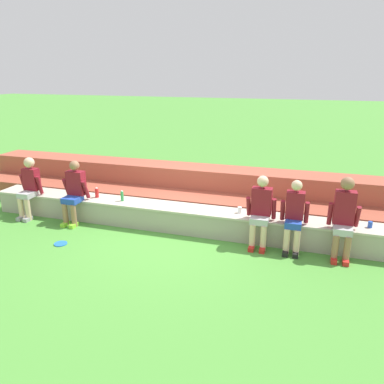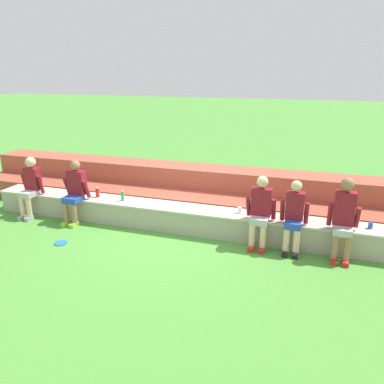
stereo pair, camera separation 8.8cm
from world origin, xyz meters
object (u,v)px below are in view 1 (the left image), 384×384
object	(u,v)px
person_left_of_center	(74,191)
water_bottle_center_gap	(97,193)
person_center	(261,210)
plastic_cup_right_end	(370,225)
plastic_cup_middle	(240,210)
person_right_of_center	(294,215)
person_far_right	(344,216)
water_bottle_mid_right	(122,196)
frisbee	(61,244)
person_far_left	(29,186)

from	to	relation	value
person_left_of_center	water_bottle_center_gap	size ratio (longest dim) A/B	6.14
person_center	plastic_cup_right_end	distance (m)	1.92
person_center	water_bottle_center_gap	distance (m)	3.61
plastic_cup_middle	water_bottle_center_gap	bearing A→B (deg)	-179.97
person_right_of_center	plastic_cup_right_end	bearing A→B (deg)	13.06
person_far_right	plastic_cup_right_end	bearing A→B (deg)	32.15
water_bottle_mid_right	frisbee	size ratio (longest dim) A/B	0.95
person_far_right	frisbee	size ratio (longest dim) A/B	5.92
water_bottle_mid_right	plastic_cup_right_end	distance (m)	4.85
frisbee	person_right_of_center	bearing A→B (deg)	14.29
water_bottle_mid_right	person_center	bearing A→B (deg)	-4.95
frisbee	water_bottle_mid_right	bearing A→B (deg)	64.66
person_right_of_center	plastic_cup_right_end	xyz separation A→B (m)	(1.30, 0.30, -0.14)
person_center	water_bottle_center_gap	world-z (taller)	person_center
person_right_of_center	water_bottle_center_gap	world-z (taller)	person_right_of_center
person_center	frisbee	bearing A→B (deg)	-163.20
person_center	plastic_cup_middle	size ratio (longest dim) A/B	11.20
person_center	person_right_of_center	bearing A→B (deg)	-1.74
person_center	person_far_left	bearing A→B (deg)	-179.67
water_bottle_mid_right	water_bottle_center_gap	xyz separation A→B (m)	(-0.64, 0.05, -0.01)
person_far_left	person_right_of_center	world-z (taller)	person_far_left
person_right_of_center	water_bottle_mid_right	size ratio (longest dim) A/B	5.69
plastic_cup_middle	person_left_of_center	bearing A→B (deg)	-174.61
person_left_of_center	person_center	world-z (taller)	person_left_of_center
person_left_of_center	water_bottle_center_gap	distance (m)	0.49
person_center	water_bottle_mid_right	bearing A→B (deg)	175.05
water_bottle_mid_right	plastic_cup_right_end	bearing A→B (deg)	0.32
water_bottle_mid_right	water_bottle_center_gap	distance (m)	0.64
frisbee	plastic_cup_middle	bearing A→B (deg)	23.79
water_bottle_center_gap	plastic_cup_middle	xyz separation A→B (m)	(3.16, 0.00, -0.04)
person_right_of_center	water_bottle_mid_right	bearing A→B (deg)	175.59
water_bottle_mid_right	water_bottle_center_gap	bearing A→B (deg)	175.72
water_bottle_mid_right	frisbee	xyz separation A→B (m)	(-0.63, -1.34, -0.59)
person_far_right	frisbee	distance (m)	5.18
water_bottle_center_gap	person_right_of_center	bearing A→B (deg)	-4.39
water_bottle_center_gap	frisbee	xyz separation A→B (m)	(0.01, -1.39, -0.59)
person_far_right	person_right_of_center	bearing A→B (deg)	-179.98
person_center	person_right_of_center	world-z (taller)	person_center
person_center	person_right_of_center	xyz separation A→B (m)	(0.60, -0.02, -0.03)
person_center	plastic_cup_right_end	world-z (taller)	person_center
water_bottle_center_gap	person_far_left	bearing A→B (deg)	-167.40
person_left_of_center	person_far_right	xyz separation A→B (m)	(5.35, 0.01, 0.05)
person_far_right	water_bottle_mid_right	world-z (taller)	person_far_right
person_far_left	person_right_of_center	size ratio (longest dim) A/B	1.02
water_bottle_mid_right	frisbee	distance (m)	1.60
water_bottle_mid_right	water_bottle_center_gap	world-z (taller)	water_bottle_mid_right
water_bottle_mid_right	plastic_cup_middle	bearing A→B (deg)	1.13
person_right_of_center	person_left_of_center	bearing A→B (deg)	-179.92
person_far_left	frisbee	bearing A→B (deg)	-35.24
person_far_left	water_bottle_center_gap	world-z (taller)	person_far_left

